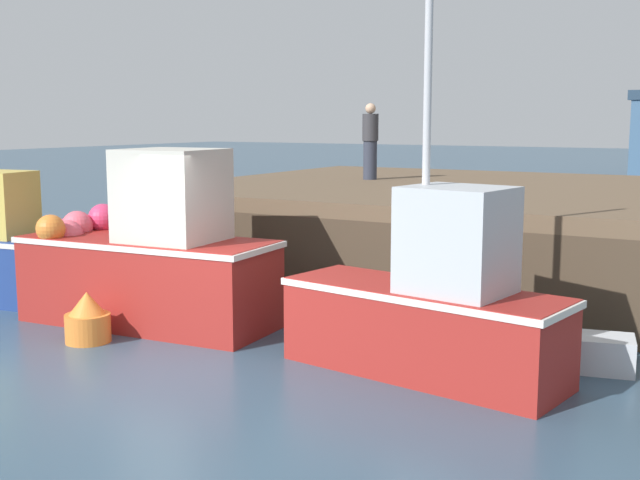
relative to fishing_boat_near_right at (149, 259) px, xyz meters
The scene contains 7 objects.
ground 2.56m from the fishing_boat_near_right, 43.76° to the right, with size 120.00×160.00×0.10m.
pier 6.58m from the fishing_boat_near_right, 61.40° to the left, with size 11.75×8.71×1.70m.
fishing_boat_near_right is the anchor object (origin of this frame).
fishing_boat_mid 4.45m from the fishing_boat_near_right, ahead, with size 3.55×1.65×4.50m.
rowboat 5.93m from the fishing_boat_near_right, ahead, with size 1.51×0.87×0.46m.
dockworker 6.84m from the fishing_boat_near_right, 87.85° to the left, with size 0.34×0.34×1.60m.
mooring_buoy_foreground 1.33m from the fishing_boat_near_right, 94.14° to the right, with size 0.61×0.61×0.69m.
Camera 1 is at (6.15, -7.07, 2.96)m, focal length 45.18 mm.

